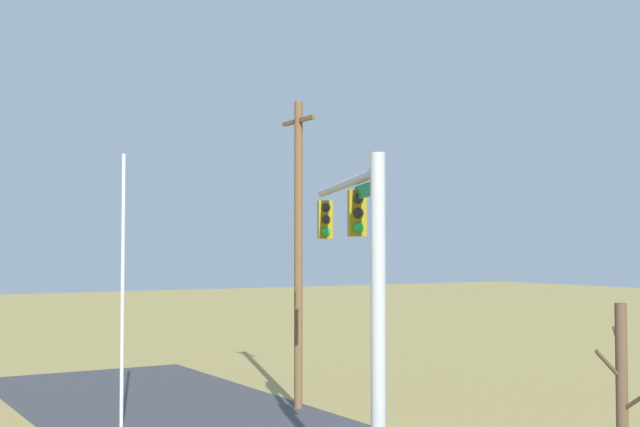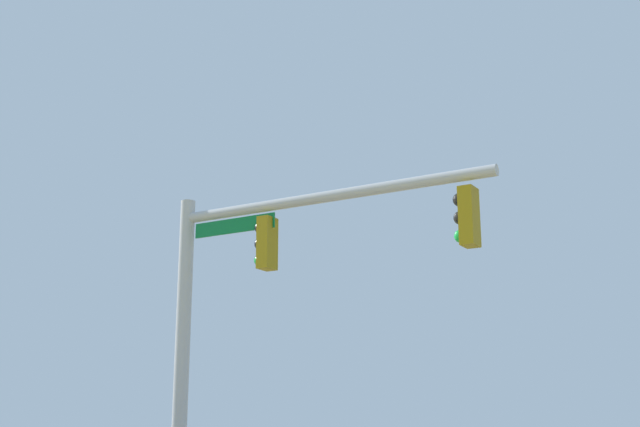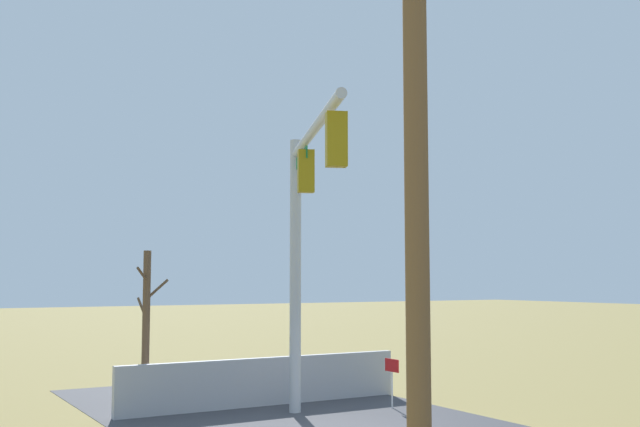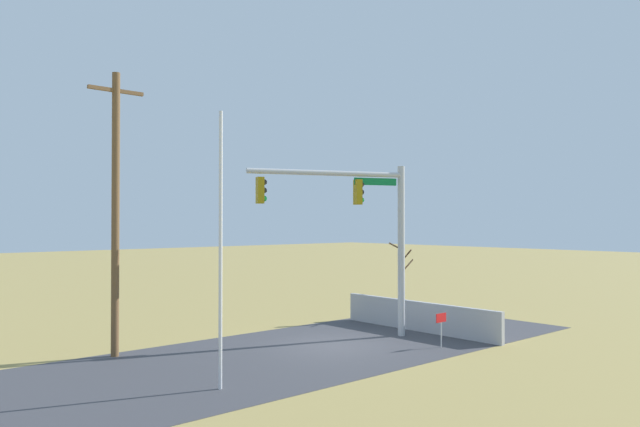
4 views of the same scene
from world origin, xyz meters
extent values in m
cylinder|color=#B2B5BA|center=(3.25, -0.41, 3.34)|extent=(0.28, 0.28, 6.67)
cylinder|color=#B2B5BA|center=(0.35, 0.73, 6.32)|extent=(5.87, 2.47, 0.20)
cube|color=#0F7238|center=(2.21, 0.00, 6.04)|extent=(1.69, 0.69, 0.28)
cube|color=#937A0F|center=(1.51, 0.27, 5.62)|extent=(0.36, 0.42, 0.96)
sphere|color=black|center=(1.65, 0.22, 5.92)|extent=(0.22, 0.22, 0.22)
sphere|color=black|center=(1.65, 0.22, 5.62)|extent=(0.22, 0.22, 0.22)
sphere|color=green|center=(1.65, 0.22, 5.32)|extent=(0.22, 0.22, 0.22)
cube|color=#937A0F|center=(-2.08, 1.69, 5.62)|extent=(0.36, 0.42, 0.96)
sphere|color=black|center=(-1.94, 1.63, 5.92)|extent=(0.22, 0.22, 0.22)
sphere|color=black|center=(-1.94, 1.63, 5.62)|extent=(0.22, 0.22, 0.22)
sphere|color=green|center=(-1.94, 1.63, 5.32)|extent=(0.22, 0.22, 0.22)
camera|label=1|loc=(16.17, -9.42, 4.88)|focal=47.73mm
camera|label=2|loc=(-1.83, 15.14, 2.26)|focal=48.33mm
camera|label=3|loc=(-13.04, 8.44, 3.19)|focal=42.26mm
camera|label=4|loc=(-14.96, -16.05, 4.46)|focal=33.90mm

